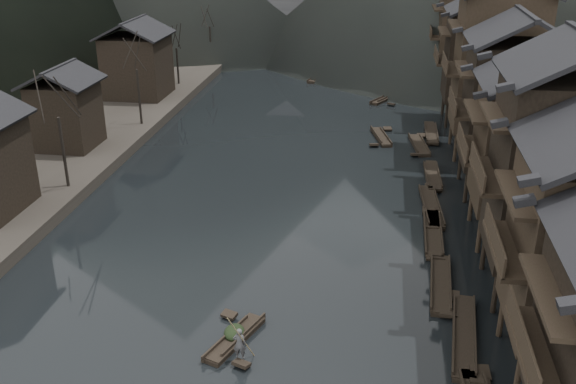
# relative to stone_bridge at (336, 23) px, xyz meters

# --- Properties ---
(water) EXTENTS (300.00, 300.00, 0.00)m
(water) POSITION_rel_stone_bridge_xyz_m (0.00, -72.00, -5.11)
(water) COLOR black
(water) RESTS_ON ground
(left_bank) EXTENTS (40.00, 200.00, 1.20)m
(left_bank) POSITION_rel_stone_bridge_xyz_m (-35.00, -32.00, -4.51)
(left_bank) COLOR #2D2823
(left_bank) RESTS_ON ground
(stilt_houses) EXTENTS (9.00, 67.60, 16.60)m
(stilt_houses) POSITION_rel_stone_bridge_xyz_m (17.28, -52.01, 3.80)
(stilt_houses) COLOR black
(stilt_houses) RESTS_ON ground
(left_houses) EXTENTS (8.10, 53.20, 8.73)m
(left_houses) POSITION_rel_stone_bridge_xyz_m (-20.50, -51.88, 0.55)
(left_houses) COLOR black
(left_houses) RESTS_ON left_bank
(bare_trees) EXTENTS (3.96, 75.66, 7.93)m
(bare_trees) POSITION_rel_stone_bridge_xyz_m (-17.00, -49.48, 1.63)
(bare_trees) COLOR black
(bare_trees) RESTS_ON left_bank
(moored_sampans) EXTENTS (3.13, 48.16, 0.47)m
(moored_sampans) POSITION_rel_stone_bridge_xyz_m (11.92, -57.93, -4.91)
(moored_sampans) COLOR black
(moored_sampans) RESTS_ON water
(midriver_boats) EXTENTS (11.46, 29.62, 0.45)m
(midriver_boats) POSITION_rel_stone_bridge_xyz_m (4.55, -26.56, -4.91)
(midriver_boats) COLOR black
(midriver_boats) RESTS_ON water
(stone_bridge) EXTENTS (40.00, 6.00, 9.00)m
(stone_bridge) POSITION_rel_stone_bridge_xyz_m (0.00, 0.00, 0.00)
(stone_bridge) COLOR #4C4C4F
(stone_bridge) RESTS_ON ground
(hero_sampan) EXTENTS (2.54, 4.83, 0.43)m
(hero_sampan) POSITION_rel_stone_bridge_xyz_m (0.54, -73.10, -4.91)
(hero_sampan) COLOR black
(hero_sampan) RESTS_ON water
(cargo_heap) EXTENTS (1.07, 1.40, 0.64)m
(cargo_heap) POSITION_rel_stone_bridge_xyz_m (0.46, -72.89, -4.35)
(cargo_heap) COLOR black
(cargo_heap) RESTS_ON hero_sampan
(boatman) EXTENTS (0.66, 0.45, 1.77)m
(boatman) POSITION_rel_stone_bridge_xyz_m (1.16, -74.69, -3.79)
(boatman) COLOR #525254
(boatman) RESTS_ON hero_sampan
(bamboo_pole) EXTENTS (1.17, 1.66, 3.62)m
(bamboo_pole) POSITION_rel_stone_bridge_xyz_m (1.36, -74.69, -1.10)
(bamboo_pole) COLOR #8C7A51
(bamboo_pole) RESTS_ON boatman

